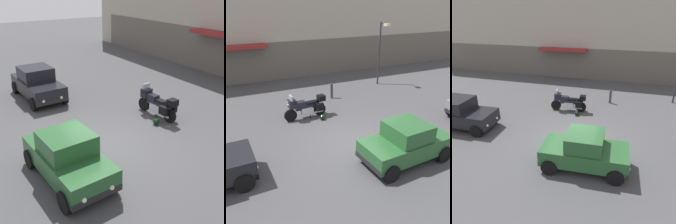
# 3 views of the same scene
# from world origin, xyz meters

# --- Properties ---
(ground_plane) EXTENTS (80.00, 80.00, 0.00)m
(ground_plane) POSITION_xyz_m (0.00, 0.00, 0.00)
(ground_plane) COLOR #424244
(building_facade_rear) EXTENTS (37.97, 3.40, 9.44)m
(building_facade_rear) POSITION_xyz_m (-0.00, 12.19, 4.67)
(building_facade_rear) COLOR #A89E8E
(building_facade_rear) RESTS_ON ground
(motorcycle) EXTENTS (2.26, 0.81, 1.36)m
(motorcycle) POSITION_xyz_m (-1.05, 3.38, 0.62)
(motorcycle) COLOR black
(motorcycle) RESTS_ON ground
(helmet) EXTENTS (0.28, 0.28, 0.28)m
(helmet) POSITION_xyz_m (-0.41, 2.81, 0.14)
(helmet) COLOR black
(helmet) RESTS_ON ground
(car_compact_side) EXTENTS (3.54, 1.87, 1.56)m
(car_compact_side) POSITION_xyz_m (1.05, -1.91, 0.77)
(car_compact_side) COLOR #235128
(car_compact_side) RESTS_ON ground
(streetlamp_curbside) EXTENTS (0.28, 0.94, 4.31)m
(streetlamp_curbside) POSITION_xyz_m (5.52, 6.64, 2.66)
(streetlamp_curbside) COLOR #2D2D33
(streetlamp_curbside) RESTS_ON ground
(bollard_curbside) EXTENTS (0.16, 0.16, 0.98)m
(bollard_curbside) POSITION_xyz_m (1.32, 5.51, 0.52)
(bollard_curbside) COLOR #333338
(bollard_curbside) RESTS_ON ground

